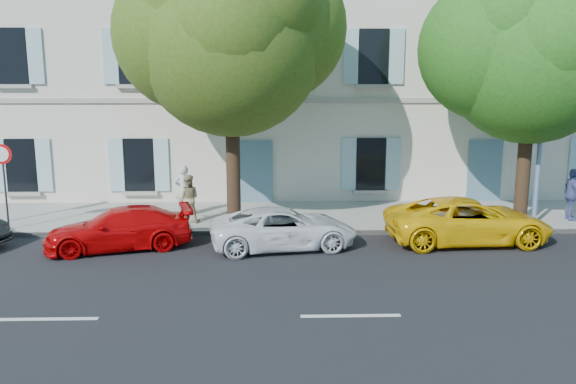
{
  "coord_description": "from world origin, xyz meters",
  "views": [
    {
      "loc": [
        -1.53,
        -14.5,
        4.5
      ],
      "look_at": [
        -1.09,
        2.0,
        1.4
      ],
      "focal_mm": 35.0,
      "sensor_mm": 36.0,
      "label": 1
    }
  ],
  "objects_px": {
    "car_red_coupe": "(119,229)",
    "street_lamp": "(546,94)",
    "tree_left": "(231,44)",
    "pedestrian_a": "(184,190)",
    "car_yellow_supercar": "(468,221)",
    "pedestrian_c": "(572,195)",
    "tree_right": "(532,58)",
    "road_sign": "(3,168)",
    "car_white_coupe": "(284,228)",
    "pedestrian_b": "(188,199)"
  },
  "relations": [
    {
      "from": "car_red_coupe",
      "to": "street_lamp",
      "type": "height_order",
      "value": "street_lamp"
    },
    {
      "from": "tree_left",
      "to": "pedestrian_a",
      "type": "height_order",
      "value": "tree_left"
    },
    {
      "from": "car_yellow_supercar",
      "to": "pedestrian_a",
      "type": "relative_size",
      "value": 2.71
    },
    {
      "from": "tree_left",
      "to": "pedestrian_a",
      "type": "bearing_deg",
      "value": 141.51
    },
    {
      "from": "car_yellow_supercar",
      "to": "pedestrian_c",
      "type": "bearing_deg",
      "value": -66.39
    },
    {
      "from": "tree_right",
      "to": "road_sign",
      "type": "height_order",
      "value": "tree_right"
    },
    {
      "from": "car_red_coupe",
      "to": "pedestrian_c",
      "type": "bearing_deg",
      "value": 84.8
    },
    {
      "from": "car_yellow_supercar",
      "to": "pedestrian_a",
      "type": "height_order",
      "value": "pedestrian_a"
    },
    {
      "from": "car_red_coupe",
      "to": "street_lamp",
      "type": "bearing_deg",
      "value": 83.11
    },
    {
      "from": "car_yellow_supercar",
      "to": "tree_right",
      "type": "height_order",
      "value": "tree_right"
    },
    {
      "from": "street_lamp",
      "to": "pedestrian_a",
      "type": "xyz_separation_m",
      "value": [
        -11.45,
        1.67,
        -3.24
      ]
    },
    {
      "from": "car_yellow_supercar",
      "to": "tree_left",
      "type": "height_order",
      "value": "tree_left"
    },
    {
      "from": "car_yellow_supercar",
      "to": "road_sign",
      "type": "bearing_deg",
      "value": 81.55
    },
    {
      "from": "car_yellow_supercar",
      "to": "tree_right",
      "type": "xyz_separation_m",
      "value": [
        2.28,
        1.65,
        4.71
      ]
    },
    {
      "from": "car_yellow_supercar",
      "to": "tree_left",
      "type": "bearing_deg",
      "value": 72.96
    },
    {
      "from": "car_red_coupe",
      "to": "street_lamp",
      "type": "distance_m",
      "value": 13.38
    },
    {
      "from": "car_yellow_supercar",
      "to": "tree_left",
      "type": "relative_size",
      "value": 0.54
    },
    {
      "from": "tree_right",
      "to": "pedestrian_a",
      "type": "relative_size",
      "value": 4.65
    },
    {
      "from": "car_red_coupe",
      "to": "pedestrian_a",
      "type": "xyz_separation_m",
      "value": [
        1.28,
        3.52,
        0.44
      ]
    },
    {
      "from": "pedestrian_a",
      "to": "pedestrian_c",
      "type": "height_order",
      "value": "pedestrian_a"
    },
    {
      "from": "tree_right",
      "to": "road_sign",
      "type": "relative_size",
      "value": 3.06
    },
    {
      "from": "street_lamp",
      "to": "pedestrian_c",
      "type": "height_order",
      "value": "street_lamp"
    },
    {
      "from": "car_white_coupe",
      "to": "pedestrian_b",
      "type": "distance_m",
      "value": 3.98
    },
    {
      "from": "car_white_coupe",
      "to": "pedestrian_a",
      "type": "bearing_deg",
      "value": 33.8
    },
    {
      "from": "car_white_coupe",
      "to": "tree_right",
      "type": "height_order",
      "value": "tree_right"
    },
    {
      "from": "road_sign",
      "to": "tree_left",
      "type": "bearing_deg",
      "value": 3.52
    },
    {
      "from": "tree_right",
      "to": "pedestrian_b",
      "type": "height_order",
      "value": "tree_right"
    },
    {
      "from": "car_yellow_supercar",
      "to": "pedestrian_b",
      "type": "xyz_separation_m",
      "value": [
        -8.45,
        2.1,
        0.28
      ]
    },
    {
      "from": "car_red_coupe",
      "to": "road_sign",
      "type": "xyz_separation_m",
      "value": [
        -3.87,
        1.67,
        1.48
      ]
    },
    {
      "from": "tree_left",
      "to": "tree_right",
      "type": "relative_size",
      "value": 1.07
    },
    {
      "from": "car_red_coupe",
      "to": "pedestrian_c",
      "type": "height_order",
      "value": "pedestrian_c"
    },
    {
      "from": "car_red_coupe",
      "to": "road_sign",
      "type": "distance_m",
      "value": 4.47
    },
    {
      "from": "car_white_coupe",
      "to": "pedestrian_a",
      "type": "xyz_separation_m",
      "value": [
        -3.34,
        3.55,
        0.45
      ]
    },
    {
      "from": "car_red_coupe",
      "to": "tree_right",
      "type": "height_order",
      "value": "tree_right"
    },
    {
      "from": "road_sign",
      "to": "pedestrian_c",
      "type": "relative_size",
      "value": 1.55
    },
    {
      "from": "tree_right",
      "to": "pedestrian_c",
      "type": "height_order",
      "value": "tree_right"
    },
    {
      "from": "street_lamp",
      "to": "pedestrian_a",
      "type": "bearing_deg",
      "value": 171.68
    },
    {
      "from": "car_red_coupe",
      "to": "pedestrian_b",
      "type": "xyz_separation_m",
      "value": [
        1.56,
        2.48,
        0.35
      ]
    },
    {
      "from": "street_lamp",
      "to": "pedestrian_a",
      "type": "height_order",
      "value": "street_lamp"
    },
    {
      "from": "pedestrian_a",
      "to": "tree_left",
      "type": "bearing_deg",
      "value": 139.38
    },
    {
      "from": "tree_left",
      "to": "pedestrian_c",
      "type": "distance_m",
      "value": 12.09
    },
    {
      "from": "car_red_coupe",
      "to": "road_sign",
      "type": "height_order",
      "value": "road_sign"
    },
    {
      "from": "pedestrian_b",
      "to": "pedestrian_c",
      "type": "relative_size",
      "value": 0.92
    },
    {
      "from": "tree_right",
      "to": "road_sign",
      "type": "distance_m",
      "value": 16.5
    },
    {
      "from": "car_yellow_supercar",
      "to": "car_white_coupe",
      "type": "bearing_deg",
      "value": 91.2
    },
    {
      "from": "pedestrian_b",
      "to": "tree_right",
      "type": "bearing_deg",
      "value": 175.05
    },
    {
      "from": "pedestrian_b",
      "to": "pedestrian_c",
      "type": "xyz_separation_m",
      "value": [
        12.62,
        -0.0,
        0.07
      ]
    },
    {
      "from": "car_white_coupe",
      "to": "pedestrian_c",
      "type": "height_order",
      "value": "pedestrian_c"
    },
    {
      "from": "car_yellow_supercar",
      "to": "road_sign",
      "type": "distance_m",
      "value": 14.01
    },
    {
      "from": "car_yellow_supercar",
      "to": "pedestrian_b",
      "type": "relative_size",
      "value": 3.01
    }
  ]
}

